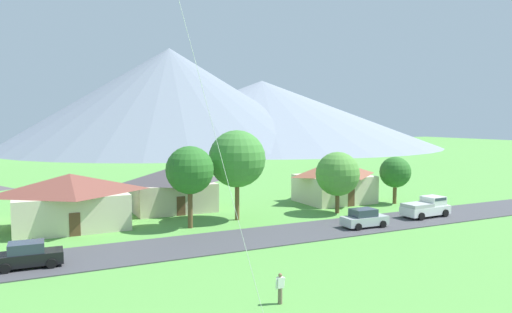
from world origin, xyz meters
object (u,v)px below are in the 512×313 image
(house_leftmost, at_px, (334,180))
(house_rightmost, at_px, (70,200))
(parked_car_black_west_end, at_px, (28,255))
(pickup_truck_white_west_side, at_px, (426,207))
(tree_far_right, at_px, (237,159))
(tree_near_left, at_px, (190,170))
(house_left_center, at_px, (172,188))
(tree_right_of_center, at_px, (338,174))
(tree_center, at_px, (395,172))
(watcher_person, at_px, (280,288))
(parked_car_silver_mid_west, at_px, (364,218))

(house_leftmost, relative_size, house_rightmost, 0.83)
(parked_car_black_west_end, bearing_deg, pickup_truck_white_west_side, 1.05)
(tree_far_right, bearing_deg, tree_near_left, -165.81)
(house_left_center, height_order, tree_right_of_center, tree_right_of_center)
(house_leftmost, xyz_separation_m, house_left_center, (-18.91, 3.20, -0.14))
(house_left_center, bearing_deg, pickup_truck_white_west_side, -34.11)
(house_rightmost, xyz_separation_m, parked_car_black_west_end, (-3.66, -11.39, -1.71))
(house_rightmost, bearing_deg, house_left_center, 21.12)
(tree_near_left, distance_m, tree_right_of_center, 16.14)
(parked_car_black_west_end, distance_m, pickup_truck_white_west_side, 36.25)
(tree_center, distance_m, tree_far_right, 20.43)
(tree_far_right, bearing_deg, pickup_truck_white_west_side, -22.58)
(tree_far_right, height_order, watcher_person, tree_far_right)
(parked_car_silver_mid_west, bearing_deg, house_left_center, 129.98)
(tree_near_left, bearing_deg, tree_far_right, 14.19)
(house_leftmost, xyz_separation_m, tree_far_right, (-14.58, -4.33, 3.43))
(parked_car_silver_mid_west, relative_size, watcher_person, 2.54)
(house_leftmost, xyz_separation_m, parked_car_black_west_end, (-33.24, -12.31, -1.72))
(house_left_center, distance_m, parked_car_black_west_end, 21.17)
(parked_car_black_west_end, bearing_deg, parked_car_silver_mid_west, -0.65)
(tree_right_of_center, bearing_deg, tree_far_right, 172.08)
(house_rightmost, relative_size, watcher_person, 6.16)
(tree_center, xyz_separation_m, watcher_person, (-26.99, -20.97, -2.81))
(tree_right_of_center, relative_size, watcher_person, 3.87)
(parked_car_black_west_end, bearing_deg, house_left_center, 47.27)
(house_leftmost, relative_size, house_left_center, 0.95)
(tree_center, height_order, parked_car_black_west_end, tree_center)
(tree_center, relative_size, tree_far_right, 0.63)
(tree_far_right, relative_size, pickup_truck_white_west_side, 1.67)
(tree_near_left, xyz_separation_m, parked_car_silver_mid_west, (14.19, -6.97, -4.40))
(parked_car_black_west_end, height_order, pickup_truck_white_west_side, pickup_truck_white_west_side)
(house_leftmost, bearing_deg, tree_center, -35.55)
(tree_center, bearing_deg, pickup_truck_white_west_side, -109.75)
(house_left_center, relative_size, pickup_truck_white_west_side, 1.70)
(tree_near_left, bearing_deg, tree_center, 3.52)
(house_left_center, distance_m, parked_car_silver_mid_west, 20.71)
(tree_far_right, distance_m, parked_car_silver_mid_west, 13.24)
(tree_center, xyz_separation_m, parked_car_silver_mid_west, (-11.36, -8.54, -2.82))
(house_left_center, distance_m, tree_right_of_center, 17.75)
(house_rightmost, xyz_separation_m, pickup_truck_white_west_side, (32.58, -10.73, -1.51))
(parked_car_black_west_end, distance_m, watcher_person, 17.48)
(tree_near_left, height_order, tree_right_of_center, tree_near_left)
(house_rightmost, distance_m, watcher_person, 25.58)
(pickup_truck_white_west_side, bearing_deg, tree_right_of_center, 139.22)
(house_rightmost, bearing_deg, parked_car_silver_mid_west, -26.06)
(tree_right_of_center, xyz_separation_m, parked_car_silver_mid_west, (-1.92, -6.78, -3.29))
(house_rightmost, distance_m, parked_car_silver_mid_west, 26.70)
(parked_car_black_west_end, height_order, parked_car_silver_mid_west, same)
(house_leftmost, bearing_deg, tree_near_left, -164.08)
(tree_center, height_order, pickup_truck_white_west_side, tree_center)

